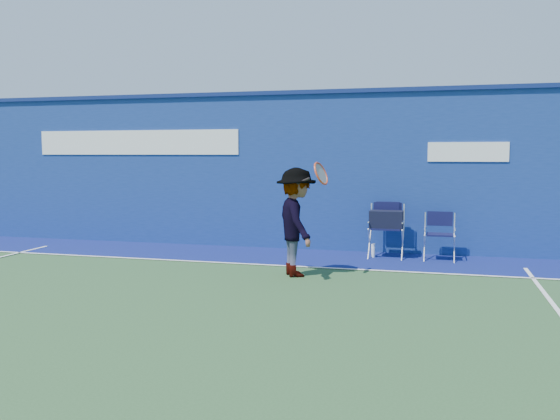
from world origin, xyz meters
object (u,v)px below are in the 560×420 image
(directors_chair_right, at_px, (439,245))
(water_bottle, at_px, (373,251))
(directors_chair_left, at_px, (386,234))
(tennis_player, at_px, (296,222))

(directors_chair_right, relative_size, water_bottle, 3.34)
(directors_chair_left, height_order, water_bottle, directors_chair_left)
(directors_chair_left, distance_m, tennis_player, 2.33)
(directors_chair_left, relative_size, directors_chair_right, 1.18)
(directors_chair_left, relative_size, water_bottle, 3.93)
(directors_chair_left, distance_m, directors_chair_right, 0.94)
(directors_chair_left, bearing_deg, water_bottle, -164.87)
(tennis_player, bearing_deg, water_bottle, 62.69)
(directors_chair_left, relative_size, tennis_player, 0.57)
(directors_chair_left, height_order, tennis_player, tennis_player)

